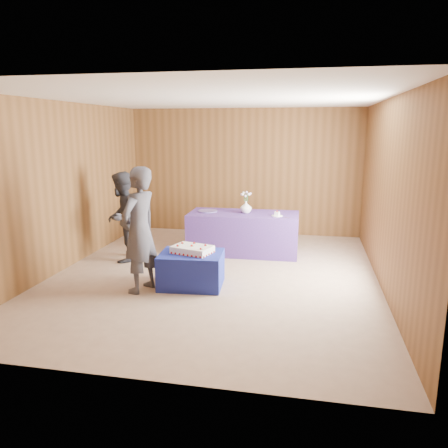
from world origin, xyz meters
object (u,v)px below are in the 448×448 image
(cake_table, at_px, (191,270))
(guest_right, at_px, (122,217))
(serving_table, at_px, (243,233))
(guest_left, at_px, (139,230))
(vase, at_px, (246,207))
(sheet_cake, at_px, (192,249))

(cake_table, bearing_deg, guest_right, 141.70)
(serving_table, height_order, guest_left, guest_left)
(vase, height_order, guest_right, guest_right)
(serving_table, bearing_deg, cake_table, -105.22)
(cake_table, bearing_deg, guest_left, -158.37)
(serving_table, distance_m, sheet_cake, 1.95)
(cake_table, xyz_separation_m, serving_table, (0.48, 1.91, 0.12))
(guest_right, bearing_deg, guest_left, 26.76)
(serving_table, distance_m, vase, 0.49)
(serving_table, height_order, vase, vase)
(cake_table, relative_size, vase, 4.09)
(serving_table, relative_size, guest_left, 1.13)
(cake_table, xyz_separation_m, guest_left, (-0.65, -0.32, 0.64))
(vase, bearing_deg, cake_table, -104.90)
(vase, bearing_deg, sheet_cake, -104.67)
(sheet_cake, xyz_separation_m, vase, (0.50, 1.91, 0.31))
(vase, bearing_deg, guest_right, -155.29)
(guest_left, bearing_deg, guest_right, -130.09)
(cake_table, bearing_deg, serving_table, 71.38)
(cake_table, distance_m, serving_table, 1.97)
(sheet_cake, height_order, guest_left, guest_left)
(vase, xyz_separation_m, guest_left, (-1.16, -2.25, 0.03))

